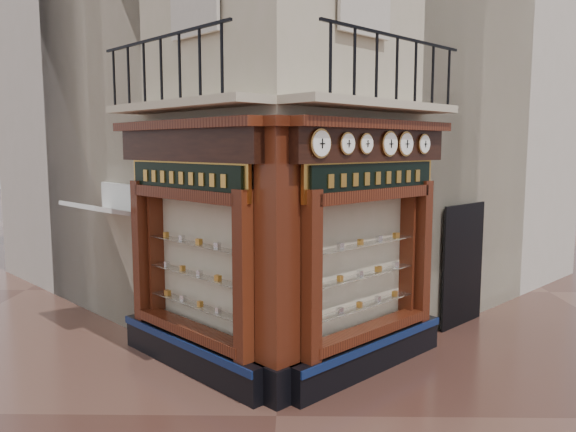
{
  "coord_description": "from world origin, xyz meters",
  "views": [
    {
      "loc": [
        0.26,
        -7.1,
        3.58
      ],
      "look_at": [
        0.12,
        2.0,
        2.45
      ],
      "focal_mm": 35.0,
      "sensor_mm": 36.0,
      "label": 1
    }
  ],
  "objects_px": {
    "clock_e": "(406,144)",
    "awning": "(105,335)",
    "clock_f": "(424,144)",
    "signboard_right": "(375,178)",
    "clock_b": "(347,144)",
    "clock_a": "(320,143)",
    "signboard_left": "(185,178)",
    "clock_c": "(366,144)",
    "corner_pilaster": "(277,265)",
    "clock_d": "(389,144)"
  },
  "relations": [
    {
      "from": "clock_b",
      "to": "signboard_left",
      "type": "relative_size",
      "value": 0.15
    },
    {
      "from": "clock_b",
      "to": "clock_f",
      "type": "distance_m",
      "value": 1.97
    },
    {
      "from": "clock_c",
      "to": "awning",
      "type": "height_order",
      "value": "clock_c"
    },
    {
      "from": "clock_f",
      "to": "corner_pilaster",
      "type": "bearing_deg",
      "value": 171.68
    },
    {
      "from": "clock_a",
      "to": "clock_c",
      "type": "height_order",
      "value": "clock_a"
    },
    {
      "from": "clock_c",
      "to": "awning",
      "type": "xyz_separation_m",
      "value": [
        -4.66,
        2.0,
        -3.62
      ]
    },
    {
      "from": "clock_b",
      "to": "clock_e",
      "type": "bearing_deg",
      "value": 0.0
    },
    {
      "from": "signboard_left",
      "to": "signboard_right",
      "type": "relative_size",
      "value": 0.98
    },
    {
      "from": "corner_pilaster",
      "to": "clock_e",
      "type": "height_order",
      "value": "corner_pilaster"
    },
    {
      "from": "clock_a",
      "to": "awning",
      "type": "height_order",
      "value": "clock_a"
    },
    {
      "from": "clock_b",
      "to": "awning",
      "type": "xyz_separation_m",
      "value": [
        -4.36,
        2.3,
        -3.62
      ]
    },
    {
      "from": "clock_b",
      "to": "awning",
      "type": "height_order",
      "value": "clock_b"
    },
    {
      "from": "clock_a",
      "to": "clock_f",
      "type": "xyz_separation_m",
      "value": [
        1.78,
        1.78,
        -0.0
      ]
    },
    {
      "from": "clock_b",
      "to": "clock_a",
      "type": "bearing_deg",
      "value": -180.0
    },
    {
      "from": "clock_a",
      "to": "clock_b",
      "type": "height_order",
      "value": "clock_a"
    },
    {
      "from": "clock_f",
      "to": "awning",
      "type": "distance_m",
      "value": 6.85
    },
    {
      "from": "clock_d",
      "to": "clock_c",
      "type": "bearing_deg",
      "value": -180.0
    },
    {
      "from": "clock_d",
      "to": "awning",
      "type": "bearing_deg",
      "value": 117.58
    },
    {
      "from": "corner_pilaster",
      "to": "awning",
      "type": "height_order",
      "value": "corner_pilaster"
    },
    {
      "from": "awning",
      "to": "signboard_right",
      "type": "bearing_deg",
      "value": -153.92
    },
    {
      "from": "clock_d",
      "to": "signboard_left",
      "type": "distance_m",
      "value": 3.19
    },
    {
      "from": "clock_a",
      "to": "signboard_left",
      "type": "height_order",
      "value": "clock_a"
    },
    {
      "from": "clock_c",
      "to": "clock_f",
      "type": "distance_m",
      "value": 1.54
    },
    {
      "from": "clock_f",
      "to": "awning",
      "type": "relative_size",
      "value": 0.22
    },
    {
      "from": "clock_c",
      "to": "clock_f",
      "type": "xyz_separation_m",
      "value": [
        1.09,
        1.09,
        -0.0
      ]
    },
    {
      "from": "clock_e",
      "to": "signboard_right",
      "type": "xyz_separation_m",
      "value": [
        -0.53,
        -0.38,
        -0.52
      ]
    },
    {
      "from": "clock_e",
      "to": "awning",
      "type": "distance_m",
      "value": 6.61
    },
    {
      "from": "clock_e",
      "to": "awning",
      "type": "height_order",
      "value": "clock_e"
    },
    {
      "from": "clock_f",
      "to": "clock_a",
      "type": "bearing_deg",
      "value": -180.0
    },
    {
      "from": "clock_a",
      "to": "clock_b",
      "type": "bearing_deg",
      "value": 0.0
    },
    {
      "from": "clock_d",
      "to": "awning",
      "type": "distance_m",
      "value": 6.43
    },
    {
      "from": "clock_c",
      "to": "awning",
      "type": "relative_size",
      "value": 0.2
    },
    {
      "from": "awning",
      "to": "clock_b",
      "type": "bearing_deg",
      "value": -162.85
    },
    {
      "from": "clock_c",
      "to": "clock_e",
      "type": "distance_m",
      "value": 1.01
    },
    {
      "from": "clock_a",
      "to": "awning",
      "type": "xyz_separation_m",
      "value": [
        -3.96,
        2.69,
        -3.62
      ]
    },
    {
      "from": "clock_f",
      "to": "awning",
      "type": "height_order",
      "value": "clock_f"
    },
    {
      "from": "clock_a",
      "to": "clock_c",
      "type": "distance_m",
      "value": 0.98
    },
    {
      "from": "clock_a",
      "to": "corner_pilaster",
      "type": "bearing_deg",
      "value": 132.9
    },
    {
      "from": "clock_b",
      "to": "signboard_right",
      "type": "bearing_deg",
      "value": 7.89
    },
    {
      "from": "signboard_right",
      "to": "signboard_left",
      "type": "bearing_deg",
      "value": 135.0
    },
    {
      "from": "clock_b",
      "to": "signboard_left",
      "type": "xyz_separation_m",
      "value": [
        -2.44,
        0.64,
        -0.52
      ]
    },
    {
      "from": "clock_d",
      "to": "clock_e",
      "type": "relative_size",
      "value": 1.0
    },
    {
      "from": "corner_pilaster",
      "to": "clock_c",
      "type": "height_order",
      "value": "corner_pilaster"
    },
    {
      "from": "clock_f",
      "to": "signboard_right",
      "type": "relative_size",
      "value": 0.15
    },
    {
      "from": "clock_d",
      "to": "signboard_right",
      "type": "xyz_separation_m",
      "value": [
        -0.23,
        -0.07,
        -0.52
      ]
    },
    {
      "from": "clock_a",
      "to": "clock_e",
      "type": "distance_m",
      "value": 1.99
    },
    {
      "from": "clock_c",
      "to": "awning",
      "type": "bearing_deg",
      "value": 111.77
    },
    {
      "from": "clock_b",
      "to": "signboard_left",
      "type": "distance_m",
      "value": 2.57
    },
    {
      "from": "clock_f",
      "to": "signboard_right",
      "type": "distance_m",
      "value": 1.28
    },
    {
      "from": "clock_b",
      "to": "signboard_right",
      "type": "distance_m",
      "value": 0.96
    }
  ]
}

